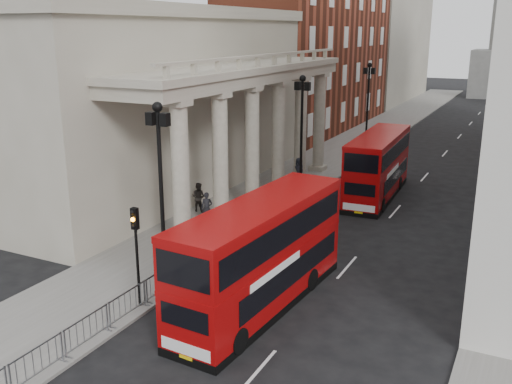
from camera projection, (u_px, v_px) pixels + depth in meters
name	position (u px, v px, depth m)	size (l,w,h in m)	color
ground	(119.00, 332.00, 22.10)	(260.00, 260.00, 0.00)	black
sidewalk_west	(318.00, 165.00, 49.18)	(6.00, 140.00, 0.12)	slate
kerb	(351.00, 168.00, 47.91)	(0.20, 140.00, 0.14)	slate
portico_building	(162.00, 107.00, 40.45)	(9.00, 28.00, 12.00)	gray
brick_building	(315.00, 32.00, 64.88)	(9.00, 32.00, 22.00)	maroon
west_building_far	(385.00, 38.00, 92.68)	(9.00, 30.00, 20.00)	gray
monument_column	(504.00, 0.00, 94.27)	(8.00, 8.00, 54.20)	#60605E
lamp_post_south	(161.00, 184.00, 24.45)	(1.05, 0.44, 8.32)	black
lamp_post_mid	(302.00, 128.00, 38.22)	(1.05, 0.44, 8.32)	black
lamp_post_north	(368.00, 102.00, 51.98)	(1.05, 0.44, 8.32)	black
traffic_light	(136.00, 239.00, 23.17)	(0.28, 0.33, 4.30)	black
crowd_barriers	(146.00, 292.00, 23.98)	(0.50, 18.75, 1.10)	gray
bus_near	(261.00, 253.00, 23.60)	(3.26, 10.71, 4.56)	#940607
bus_far	(378.00, 164.00, 39.45)	(2.91, 10.30, 4.40)	#980707
pedestrian_a	(207.00, 208.00, 33.89)	(0.69, 0.46, 1.90)	black
pedestrian_b	(198.00, 197.00, 36.20)	(0.91, 0.71, 1.87)	black
pedestrian_c	(299.00, 170.00, 42.97)	(0.94, 0.61, 1.92)	black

